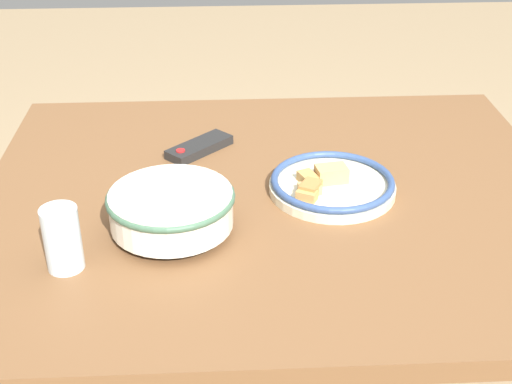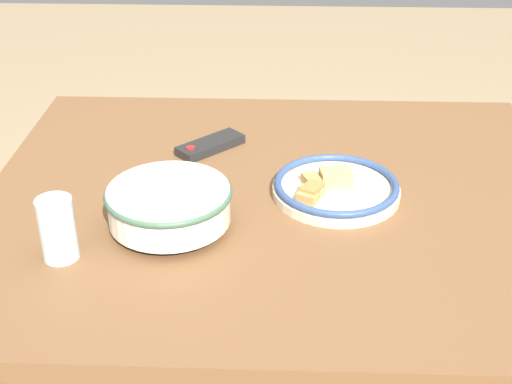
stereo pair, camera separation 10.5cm
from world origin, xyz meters
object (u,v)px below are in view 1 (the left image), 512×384
at_px(noodle_bowl, 171,208).
at_px(tv_remote, 199,147).
at_px(drinking_glass, 62,239).
at_px(food_plate, 331,184).

xyz_separation_m(noodle_bowl, tv_remote, (0.04, 0.32, -0.04)).
bearing_deg(drinking_glass, tv_remote, 63.06).
relative_size(tv_remote, drinking_glass, 1.34).
distance_m(noodle_bowl, drinking_glass, 0.20).
relative_size(noodle_bowl, drinking_glass, 2.03).
distance_m(food_plate, drinking_glass, 0.53).
height_order(noodle_bowl, food_plate, noodle_bowl).
bearing_deg(food_plate, noodle_bowl, -157.59).
bearing_deg(food_plate, tv_remote, 143.59).
bearing_deg(drinking_glass, noodle_bowl, 30.92).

